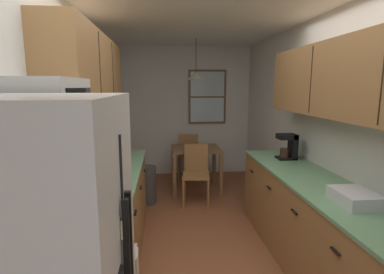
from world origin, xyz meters
TOP-DOWN VIEW (x-y plane):
  - ground_plane at (0.00, 1.00)m, footprint 12.00×12.00m
  - wall_left at (-1.35, 1.00)m, footprint 0.10×9.00m
  - wall_right at (1.35, 1.00)m, footprint 0.10×9.00m
  - wall_back at (0.00, 3.65)m, footprint 4.40×0.10m
  - ceiling_slab at (0.00, 1.00)m, footprint 4.40×9.00m
  - microwave_over_range at (-1.11, -0.55)m, footprint 0.39×0.58m
  - counter_left at (-1.00, 0.77)m, footprint 0.64×1.98m
  - upper_cabinets_left at (-1.14, 0.72)m, footprint 0.33×2.06m
  - counter_right at (1.00, -0.00)m, footprint 0.64×3.18m
  - upper_cabinets_right at (1.14, -0.05)m, footprint 0.33×2.86m
  - dining_table at (0.11, 2.60)m, footprint 0.81×0.73m
  - dining_chair_near at (0.05, 2.03)m, footprint 0.45×0.45m
  - dining_chair_far at (0.03, 3.17)m, footprint 0.44×0.44m
  - pendant_light at (0.11, 2.60)m, footprint 0.32×0.32m
  - back_window at (0.45, 3.58)m, footprint 0.75×0.05m
  - trash_bin at (-0.70, 2.06)m, footprint 0.28×0.28m
  - storage_canister at (-1.00, -0.03)m, footprint 0.11×0.11m
  - dish_towel at (-0.64, -0.39)m, footprint 0.02×0.16m
  - coffee_maker at (1.09, 1.07)m, footprint 0.22×0.18m
  - dish_rack at (1.00, -0.34)m, footprint 0.28×0.34m

SIDE VIEW (x-z plane):
  - ground_plane at x=0.00m, z-range 0.00..0.00m
  - trash_bin at x=-0.70m, z-range 0.00..0.58m
  - counter_right at x=1.00m, z-range 0.00..0.90m
  - counter_left at x=-1.00m, z-range 0.00..0.90m
  - dish_towel at x=-0.64m, z-range 0.38..0.62m
  - dining_chair_near at x=0.05m, z-range 0.05..0.95m
  - dining_chair_far at x=0.03m, z-range 0.05..0.95m
  - dining_table at x=0.11m, z-range 0.24..0.98m
  - dish_rack at x=1.00m, z-range 0.90..1.00m
  - storage_canister at x=-1.00m, z-range 0.90..1.08m
  - coffee_maker at x=1.09m, z-range 0.91..1.22m
  - wall_left at x=-1.35m, z-range 0.00..2.55m
  - wall_right at x=1.35m, z-range 0.00..2.55m
  - wall_back at x=0.00m, z-range 0.00..2.55m
  - back_window at x=0.45m, z-range 1.03..2.10m
  - microwave_over_range at x=-1.11m, z-range 1.51..1.83m
  - upper_cabinets_right at x=1.14m, z-range 1.50..2.18m
  - upper_cabinets_left at x=-1.14m, z-range 1.53..2.28m
  - pendant_light at x=0.11m, z-range 1.61..2.27m
  - ceiling_slab at x=0.00m, z-range 2.55..2.63m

